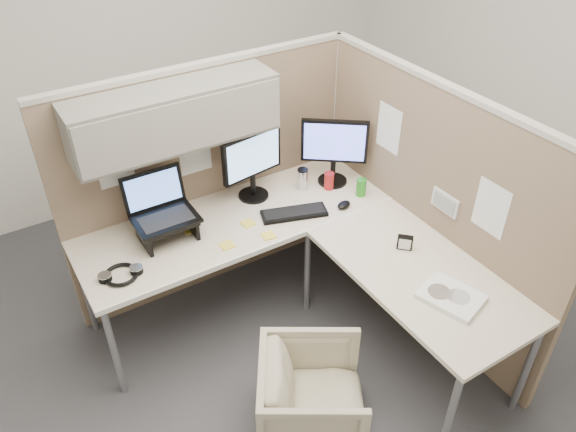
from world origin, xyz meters
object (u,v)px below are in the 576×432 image
monitor_left (252,160)px  keyboard (294,213)px  office_chair (312,393)px  desk (302,247)px

monitor_left → keyboard: (0.12, -0.32, -0.26)m
office_chair → keyboard: keyboard is taller
desk → office_chair: size_ratio=3.51×
keyboard → monitor_left: bearing=128.0°
office_chair → keyboard: bearing=5.4°
desk → office_chair: desk is taller
office_chair → keyboard: 1.12m
monitor_left → desk: bearing=-97.4°
office_chair → desk: bearing=3.6°
office_chair → monitor_left: size_ratio=1.22×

